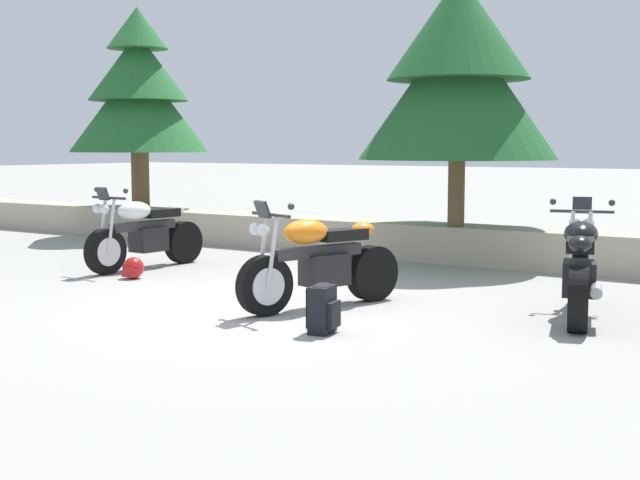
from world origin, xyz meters
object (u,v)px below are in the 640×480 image
at_px(motorcycle_white_near_left, 144,234).
at_px(motorcycle_black_far_right, 580,270).
at_px(pine_tree_mid_left, 458,71).
at_px(rider_backpack, 323,307).
at_px(pine_tree_far_left, 138,92).
at_px(rider_helmet, 133,268).
at_px(motorcycle_orange_centre, 319,263).

height_order(motorcycle_white_near_left, motorcycle_black_far_right, same).
xyz_separation_m(motorcycle_white_near_left, pine_tree_mid_left, (3.44, 2.88, 2.31)).
relative_size(motorcycle_black_far_right, rider_backpack, 4.30).
bearing_deg(motorcycle_white_near_left, pine_tree_far_left, 135.64).
relative_size(rider_backpack, pine_tree_far_left, 0.12).
relative_size(motorcycle_black_far_right, pine_tree_mid_left, 0.56).
relative_size(rider_helmet, pine_tree_mid_left, 0.08).
xyz_separation_m(motorcycle_black_far_right, pine_tree_far_left, (-9.45, 3.32, 2.26)).
bearing_deg(rider_helmet, motorcycle_black_far_right, 6.57).
xyz_separation_m(motorcycle_black_far_right, rider_helmet, (-5.64, -0.65, -0.35)).
relative_size(motorcycle_orange_centre, pine_tree_far_left, 0.53).
distance_m(motorcycle_black_far_right, rider_backpack, 2.71).
distance_m(motorcycle_white_near_left, rider_backpack, 4.94).
height_order(motorcycle_black_far_right, pine_tree_far_left, pine_tree_far_left).
bearing_deg(motorcycle_white_near_left, rider_helmet, -54.86).
relative_size(motorcycle_orange_centre, rider_helmet, 7.13).
height_order(motorcycle_orange_centre, pine_tree_mid_left, pine_tree_mid_left).
height_order(motorcycle_white_near_left, pine_tree_far_left, pine_tree_far_left).
height_order(rider_helmet, pine_tree_mid_left, pine_tree_mid_left).
distance_m(motorcycle_white_near_left, pine_tree_far_left, 5.11).
relative_size(rider_helmet, pine_tree_far_left, 0.07).
relative_size(pine_tree_far_left, pine_tree_mid_left, 1.04).
height_order(pine_tree_far_left, pine_tree_mid_left, pine_tree_far_left).
height_order(rider_helmet, pine_tree_far_left, pine_tree_far_left).
bearing_deg(pine_tree_far_left, motorcycle_black_far_right, -19.32).
xyz_separation_m(motorcycle_orange_centre, pine_tree_far_left, (-6.99, 4.35, 2.26)).
distance_m(motorcycle_orange_centre, motorcycle_black_far_right, 2.68).
bearing_deg(rider_backpack, motorcycle_black_far_right, 49.74).
height_order(motorcycle_white_near_left, rider_backpack, motorcycle_white_near_left).
bearing_deg(rider_helmet, motorcycle_orange_centre, -6.93).
xyz_separation_m(motorcycle_black_far_right, pine_tree_mid_left, (-2.74, 2.99, 2.31)).
distance_m(rider_backpack, rider_helmet, 4.15).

